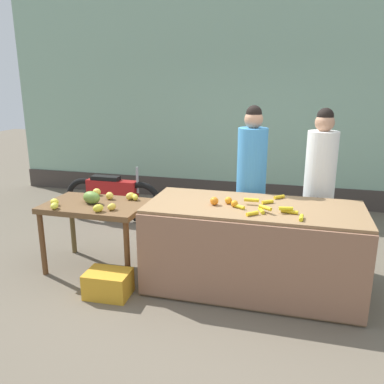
{
  "coord_description": "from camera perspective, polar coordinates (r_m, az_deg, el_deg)",
  "views": [
    {
      "loc": [
        0.8,
        -3.78,
        2.08
      ],
      "look_at": [
        -0.25,
        0.15,
        0.95
      ],
      "focal_mm": 36.9,
      "sensor_mm": 36.0,
      "label": 1
    }
  ],
  "objects": [
    {
      "name": "parked_motorcycle",
      "position": [
        6.21,
        -11.44,
        -0.51
      ],
      "size": [
        1.6,
        0.18,
        0.88
      ],
      "color": "black",
      "rests_on": "ground"
    },
    {
      "name": "vendor_woman_blue_shirt",
      "position": [
        4.66,
        8.52,
        1.04
      ],
      "size": [
        0.34,
        0.34,
        1.84
      ],
      "color": "#33333D",
      "rests_on": "ground"
    },
    {
      "name": "side_table_wooden",
      "position": [
        4.56,
        -13.77,
        -2.8
      ],
      "size": [
        1.11,
        0.71,
        0.78
      ],
      "color": "brown",
      "rests_on": "ground"
    },
    {
      "name": "fruit_stall_counter",
      "position": [
        4.12,
        8.7,
        -7.98
      ],
      "size": [
        2.14,
        0.94,
        0.9
      ],
      "color": "olive",
      "rests_on": "ground"
    },
    {
      "name": "vendor_woman_white_shirt",
      "position": [
        4.7,
        17.86,
        0.43
      ],
      "size": [
        0.34,
        0.34,
        1.83
      ],
      "color": "#33333D",
      "rests_on": "ground"
    },
    {
      "name": "produce_crate",
      "position": [
        4.16,
        -12.01,
        -12.84
      ],
      "size": [
        0.45,
        0.34,
        0.26
      ],
      "primitive_type": "cube",
      "rotation": [
        0.0,
        0.0,
        0.04
      ],
      "color": "gold",
      "rests_on": "ground"
    },
    {
      "name": "banana_bunch_pile",
      "position": [
        3.86,
        11.01,
        -2.17
      ],
      "size": [
        0.69,
        0.74,
        0.07
      ],
      "color": "gold",
      "rests_on": "fruit_stall_counter"
    },
    {
      "name": "market_wall_back",
      "position": [
        7.02,
        8.59,
        12.69
      ],
      "size": [
        9.03,
        0.23,
        3.58
      ],
      "color": "#8CB299",
      "rests_on": "ground"
    },
    {
      "name": "orange_pile",
      "position": [
        3.94,
        4.59,
        -1.37
      ],
      "size": [
        0.28,
        0.16,
        0.08
      ],
      "color": "orange",
      "rests_on": "fruit_stall_counter"
    },
    {
      "name": "produce_sack",
      "position": [
        5.02,
        -1.44,
        -5.81
      ],
      "size": [
        0.46,
        0.47,
        0.51
      ],
      "primitive_type": "ellipsoid",
      "rotation": [
        0.0,
        0.0,
        2.32
      ],
      "color": "maroon",
      "rests_on": "ground"
    },
    {
      "name": "ground_plane",
      "position": [
        4.39,
        2.69,
        -12.8
      ],
      "size": [
        24.0,
        24.0,
        0.0
      ],
      "primitive_type": "plane",
      "color": "#665B4C"
    },
    {
      "name": "mango_papaya_pile",
      "position": [
        4.52,
        -13.83,
        -0.95
      ],
      "size": [
        0.89,
        0.72,
        0.14
      ],
      "color": "#D4D847",
      "rests_on": "side_table_wooden"
    }
  ]
}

